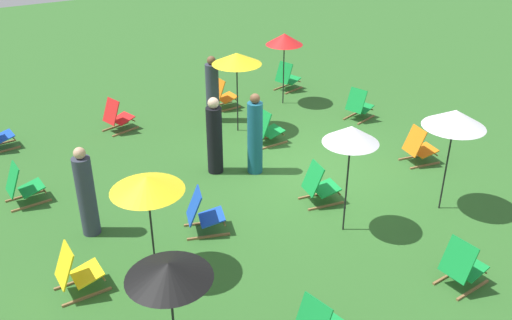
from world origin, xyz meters
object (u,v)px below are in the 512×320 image
Objects in this scene: umbrella_0 at (169,271)px; umbrella_3 at (147,184)px; deckchair_2 at (117,117)px; deckchair_12 at (419,147)px; deckchair_7 at (222,95)px; umbrella_1 at (455,119)px; umbrella_4 at (284,39)px; deckchair_8 at (22,186)px; deckchair_13 at (462,266)px; deckchair_6 at (287,78)px; deckchair_9 at (359,105)px; deckchair_10 at (319,185)px; person_0 at (86,194)px; deckchair_3 at (203,213)px; deckchair_0 at (76,272)px; person_1 at (212,91)px; person_2 at (255,136)px; umbrella_2 at (237,59)px; person_3 at (215,138)px; umbrella_5 at (351,135)px; deckchair_4 at (267,129)px.

umbrella_0 is 0.94× the size of umbrella_3.
deckchair_2 is 7.14m from deckchair_12.
umbrella_3 reaches higher than deckchair_12.
deckchair_7 is 6.82m from umbrella_1.
umbrella_4 reaches higher than umbrella_0.
umbrella_1 is (-1.58, 1.00, 1.48)m from deckchair_12.
deckchair_8 is 1.00× the size of deckchair_12.
deckchair_13 is 0.43× the size of umbrella_4.
umbrella_0 is (-7.79, 6.88, 1.17)m from deckchair_6.
deckchair_6 is 0.99× the size of deckchair_9.
deckchair_10 is 4.27m from person_0.
umbrella_3 is (-3.16, 6.80, 1.27)m from deckchair_9.
deckchair_3 and deckchair_13 have the same top height.
person_1 is (4.77, -4.72, 0.43)m from deckchair_0.
umbrella_1 is 1.14× the size of person_2.
deckchair_3 is at bearing -140.29° from deckchair_8.
deckchair_2 is 5.16m from deckchair_6.
umbrella_2 is (-1.51, -2.53, 1.46)m from deckchair_2.
umbrella_1 is at bearing -173.00° from deckchair_7.
deckchair_7 is at bearing -106.32° from deckchair_2.
deckchair_2 is 4.73m from umbrella_4.
umbrella_1 reaches higher than person_2.
deckchair_12 is 0.43× the size of umbrella_4.
umbrella_3 is (-0.41, 3.51, 1.27)m from deckchair_10.
deckchair_12 is at bearing -88.46° from deckchair_0.
deckchair_12 is at bearing -72.89° from deckchair_3.
deckchair_3 is 7.41m from deckchair_6.
umbrella_1 is at bearing -80.77° from umbrella_0.
person_1 is at bearing 8.17° from person_2.
umbrella_2 is 5.11m from person_0.
person_0 reaches higher than deckchair_6.
person_3 reaches higher than deckchair_8.
person_1 is (4.34, 2.81, 0.43)m from deckchair_12.
deckchair_3 is 3.25m from umbrella_0.
deckchair_13 is at bearing 166.87° from umbrella_4.
deckchair_9 is 3.75m from person_1.
umbrella_0 is 5.91m from umbrella_1.
deckchair_6 is at bearing -39.31° from umbrella_4.
deckchair_7 is at bearing -13.59° from deckchair_3.
deckchair_10 is at bearing -101.61° from person_1.
umbrella_4 reaches higher than person_3.
deckchair_3 is 0.53× the size of umbrella_0.
umbrella_5 is at bearing 76.93° from person_3.
deckchair_9 is 0.43× the size of umbrella_1.
deckchair_13 is (-3.09, -0.42, 0.00)m from deckchair_10.
deckchair_4 is at bearing 169.79° from person_3.
person_0 reaches higher than deckchair_13.
deckchair_4 is at bearing -147.69° from deckchair_2.
deckchair_8 is at bearing 109.10° from deckchair_7.
umbrella_0 is (-5.19, -0.91, 1.17)m from deckchair_8.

